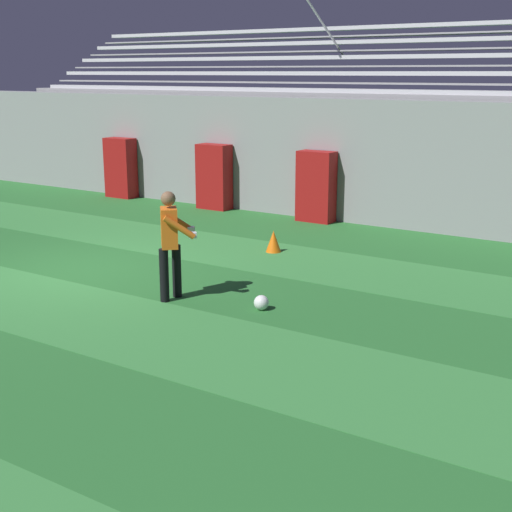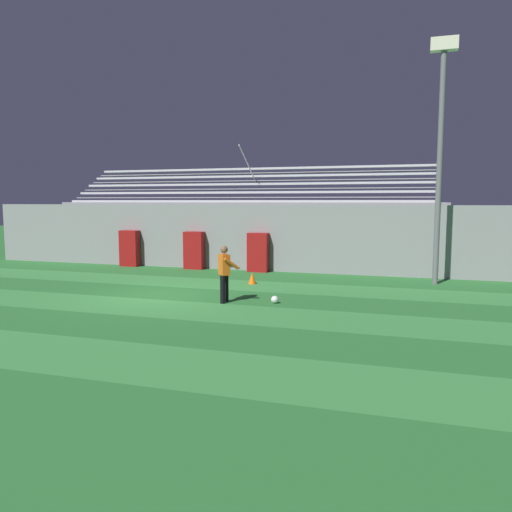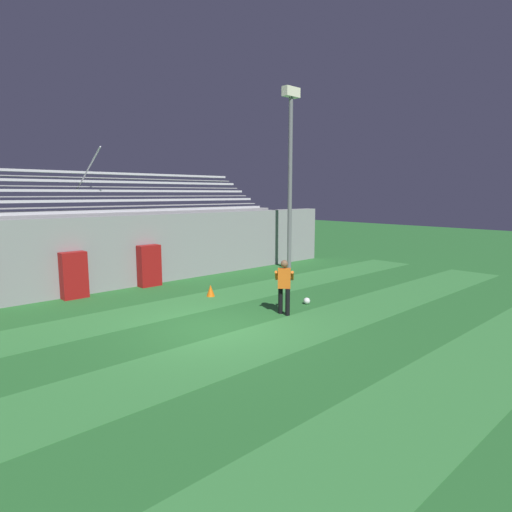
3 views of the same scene
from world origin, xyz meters
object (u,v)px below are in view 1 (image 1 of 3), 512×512
padding_pillar_gate_right (316,187)px  padding_pillar_far_left (121,168)px  goalkeeper (171,238)px  padding_pillar_gate_left (214,177)px  traffic_cone (273,241)px  soccer_ball (261,303)px

padding_pillar_gate_right → padding_pillar_far_left: same height
padding_pillar_gate_right → goalkeeper: 6.47m
padding_pillar_gate_left → traffic_cone: size_ratio=3.89×
goalkeeper → traffic_cone: goalkeeper is taller
padding_pillar_gate_left → padding_pillar_gate_right: (2.92, 0.00, 0.00)m
padding_pillar_gate_left → soccer_ball: bearing=-48.9°
padding_pillar_far_left → goalkeeper: goalkeeper is taller
goalkeeper → padding_pillar_far_left: bearing=137.9°
goalkeeper → soccer_ball: size_ratio=7.59×
padding_pillar_gate_left → padding_pillar_gate_right: size_ratio=1.00×
soccer_ball → traffic_cone: (-1.67, 3.05, 0.10)m
padding_pillar_far_left → traffic_cone: 7.51m
padding_pillar_far_left → soccer_ball: bearing=-35.6°
padding_pillar_gate_right → goalkeeper: size_ratio=0.98×
goalkeeper → padding_pillar_gate_right: bearing=98.5°
goalkeeper → soccer_ball: (1.43, 0.30, -0.84)m
padding_pillar_gate_right → traffic_cone: bearing=-76.7°
padding_pillar_gate_right → padding_pillar_far_left: size_ratio=1.00×
padding_pillar_gate_right → soccer_ball: size_ratio=7.42×
goalkeeper → traffic_cone: (-0.24, 3.36, -0.74)m
padding_pillar_gate_left → soccer_ball: 8.11m
padding_pillar_gate_left → padding_pillar_gate_right: bearing=0.0°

